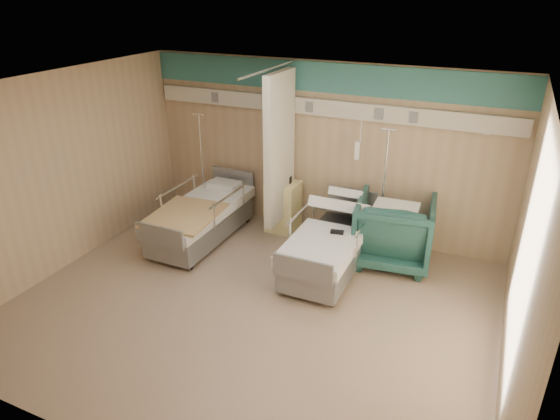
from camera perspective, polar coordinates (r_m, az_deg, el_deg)
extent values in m
cube|color=gray|center=(6.66, -3.15, -10.85)|extent=(6.00, 5.00, 0.00)
cube|color=tan|center=(8.10, 4.83, 6.84)|extent=(6.00, 0.04, 2.80)
cube|color=tan|center=(4.22, -19.80, -12.62)|extent=(6.00, 0.04, 2.80)
cube|color=tan|center=(7.74, -23.58, 3.98)|extent=(0.04, 5.00, 2.80)
cube|color=tan|center=(5.39, 26.21, -5.26)|extent=(0.04, 5.00, 2.80)
cube|color=white|center=(5.53, -3.83, 13.54)|extent=(6.00, 5.00, 0.04)
cube|color=#317270|center=(7.81, 5.08, 14.86)|extent=(6.00, 0.04, 0.45)
cube|color=beige|center=(7.87, 4.88, 11.60)|extent=(5.88, 0.08, 0.25)
cylinder|color=silver|center=(7.17, -1.25, 15.78)|extent=(0.03, 1.80, 0.03)
cube|color=beige|center=(7.76, -0.04, 6.98)|extent=(0.12, 0.90, 2.35)
cube|color=#EDE294|center=(8.38, 0.36, 0.41)|extent=(0.50, 0.48, 0.85)
imported|color=#1C4641|center=(7.56, 12.90, -2.32)|extent=(1.22, 1.25, 1.02)
cube|color=silver|center=(7.31, 13.24, 1.41)|extent=(0.66, 0.60, 0.07)
cylinder|color=silver|center=(8.13, 11.15, -4.13)|extent=(0.35, 0.35, 0.03)
cylinder|color=silver|center=(7.73, 11.71, 2.06)|extent=(0.03, 0.03, 1.93)
cylinder|color=silver|center=(7.42, 12.34, 8.95)|extent=(0.23, 0.03, 0.03)
cylinder|color=silver|center=(9.19, -8.51, -0.43)|extent=(0.33, 0.33, 0.03)
cylinder|color=silver|center=(8.85, -8.87, 4.92)|extent=(0.03, 0.03, 1.85)
cylinder|color=silver|center=(8.59, -9.27, 10.73)|extent=(0.22, 0.03, 0.03)
cube|color=black|center=(7.08, 6.54, -2.51)|extent=(0.20, 0.12, 0.04)
cube|color=tan|center=(7.68, -10.85, -0.55)|extent=(1.05, 1.27, 0.04)
cube|color=black|center=(8.23, 0.61, 3.58)|extent=(0.23, 0.17, 0.11)
cylinder|color=white|center=(8.29, 0.27, 3.81)|extent=(0.09, 0.09, 0.13)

